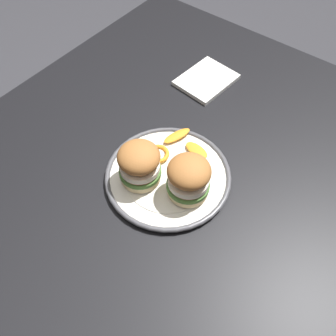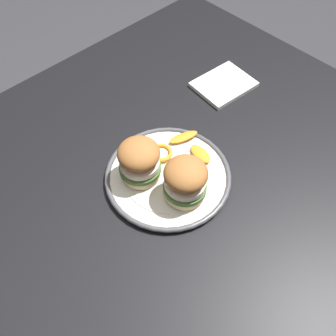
{
  "view_description": "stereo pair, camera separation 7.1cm",
  "coord_description": "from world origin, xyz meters",
  "px_view_note": "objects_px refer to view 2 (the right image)",
  "views": [
    {
      "loc": [
        0.37,
        0.32,
        1.46
      ],
      "look_at": [
        -0.01,
        0.03,
        0.8
      ],
      "focal_mm": 39.0,
      "sensor_mm": 36.0,
      "label": 1
    },
    {
      "loc": [
        0.33,
        0.37,
        1.46
      ],
      "look_at": [
        -0.01,
        0.03,
        0.8
      ],
      "focal_mm": 39.0,
      "sensor_mm": 36.0,
      "label": 2
    }
  ],
  "objects_px": {
    "dining_table": "(158,195)",
    "sandwich_half_left": "(187,179)",
    "sandwich_half_right": "(139,160)",
    "dinner_plate": "(168,176)"
  },
  "relations": [
    {
      "from": "dining_table",
      "to": "sandwich_half_right",
      "type": "relative_size",
      "value": 10.21
    },
    {
      "from": "dining_table",
      "to": "sandwich_half_right",
      "type": "distance_m",
      "value": 0.17
    },
    {
      "from": "sandwich_half_left",
      "to": "dining_table",
      "type": "bearing_deg",
      "value": -87.44
    },
    {
      "from": "sandwich_half_left",
      "to": "sandwich_half_right",
      "type": "height_order",
      "value": "same"
    },
    {
      "from": "sandwich_half_left",
      "to": "sandwich_half_right",
      "type": "bearing_deg",
      "value": -69.64
    },
    {
      "from": "sandwich_half_right",
      "to": "dining_table",
      "type": "bearing_deg",
      "value": 152.91
    },
    {
      "from": "dinner_plate",
      "to": "sandwich_half_left",
      "type": "height_order",
      "value": "sandwich_half_left"
    },
    {
      "from": "dining_table",
      "to": "dinner_plate",
      "type": "distance_m",
      "value": 0.11
    },
    {
      "from": "dining_table",
      "to": "sandwich_half_left",
      "type": "xyz_separation_m",
      "value": [
        -0.0,
        0.09,
        0.16
      ]
    },
    {
      "from": "dinner_plate",
      "to": "sandwich_half_left",
      "type": "distance_m",
      "value": 0.09
    }
  ]
}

